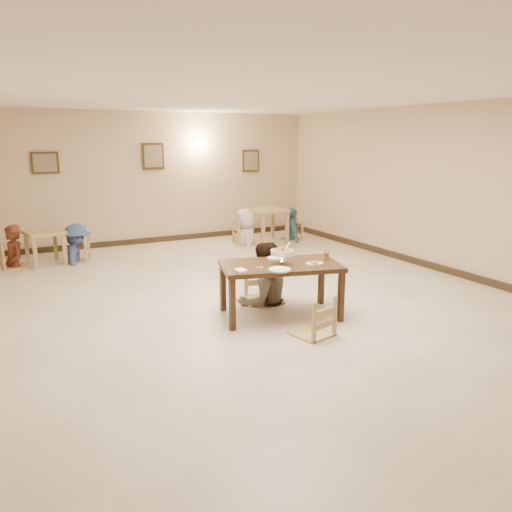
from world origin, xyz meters
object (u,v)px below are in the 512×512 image
bg_diner_a (10,225)px  bg_table_left (45,238)px  drink_glass (326,255)px  chair_far (264,266)px  bg_diner_c (245,209)px  bg_diner_b (75,224)px  bg_chair_ll (12,243)px  curry_warmer (282,253)px  bg_chair_rl (246,221)px  main_diner (264,243)px  bg_diner_d (292,207)px  bg_chair_rr (292,221)px  bg_table_right (268,215)px  chair_near (313,298)px  main_table (280,269)px  bg_chair_lr (76,239)px

bg_diner_a → bg_table_left: bearing=68.6°
drink_glass → chair_far: bearing=125.2°
bg_diner_c → bg_diner_b: bearing=-76.0°
bg_chair_ll → bg_diner_b: 1.18m
bg_diner_c → bg_table_left: bearing=-76.5°
curry_warmer → bg_chair_ll: curry_warmer is taller
bg_chair_rl → bg_diner_a: bearing=95.7°
bg_chair_rl → bg_diner_c: 0.29m
main_diner → curry_warmer: (-0.08, -0.67, -0.01)m
chair_far → bg_diner_b: (-2.13, 3.87, 0.23)m
bg_diner_a → bg_diner_d: 6.10m
bg_chair_rr → bg_table_right: bearing=-86.1°
bg_diner_a → bg_diner_c: 4.87m
chair_near → bg_diner_a: bg_diner_a is taller
bg_chair_rr → bg_chair_rl: bearing=-80.5°
drink_glass → bg_table_right: size_ratio=0.17×
chair_near → drink_glass: chair_near is taller
chair_far → bg_diner_d: size_ratio=0.68×
chair_near → bg_diner_b: size_ratio=0.62×
main_table → main_diner: main_diner is taller
main_table → bg_table_left: 5.28m
bg_table_left → bg_chair_rl: (4.29, -0.04, 0.01)m
bg_chair_ll → bg_chair_rr: size_ratio=0.99×
main_table → bg_chair_ll: 5.62m
bg_chair_lr → bg_chair_rl: 3.72m
main_diner → bg_diner_c: 4.24m
curry_warmer → bg_chair_rr: 5.45m
main_table → bg_diner_c: size_ratio=1.06×
main_table → bg_diner_a: size_ratio=1.08×
bg_diner_d → curry_warmer: bearing=161.5°
bg_chair_lr → bg_chair_rr: size_ratio=0.98×
drink_glass → main_table: bearing=172.6°
main_table → bg_diner_d: bearing=71.8°
bg_chair_lr → bg_diner_d: bg_diner_d is taller
curry_warmer → bg_diner_d: (2.95, 4.57, -0.11)m
drink_glass → bg_chair_ll: 6.10m
bg_diner_c → curry_warmer: bearing=-6.4°
bg_chair_rr → bg_chair_lr: bearing=-79.9°
bg_diner_a → bg_diner_b: 1.14m
bg_diner_a → bg_chair_rr: bearing=71.5°
bg_table_right → bg_diner_d: 0.64m
bg_diner_a → bg_table_right: bearing=72.2°
bg_chair_rr → drink_glass: bearing=-15.8°
main_diner → bg_chair_ll: size_ratio=1.94×
main_diner → chair_near: bearing=82.0°
drink_glass → bg_diner_b: bearing=120.0°
chair_near → bg_diner_b: (-2.01, 5.35, 0.29)m
chair_far → bg_chair_rl: 4.18m
main_table → bg_chair_rl: size_ratio=1.63×
bg_diner_a → bg_diner_b: bearing=68.7°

